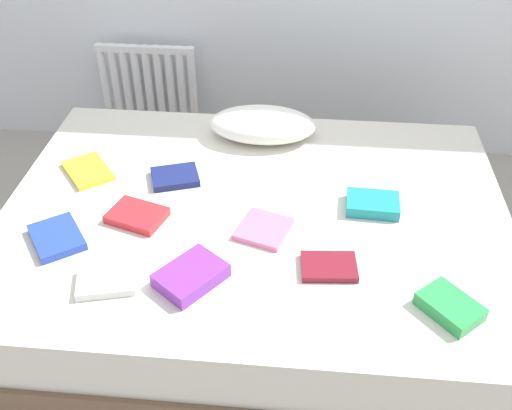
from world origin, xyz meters
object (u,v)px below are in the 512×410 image
textbook_maroon (329,267)px  textbook_yellow (88,171)px  bed (255,257)px  textbook_navy (175,177)px  textbook_pink (264,229)px  textbook_teal (373,204)px  textbook_green (450,307)px  textbook_blue (57,237)px  textbook_red (137,215)px  textbook_purple (191,276)px  textbook_white (106,281)px  pillow (263,124)px  radiator (149,88)px

textbook_maroon → textbook_yellow: size_ratio=0.83×
bed → textbook_maroon: textbook_maroon is taller
textbook_navy → textbook_pink: textbook_navy is taller
textbook_teal → textbook_green: bearing=-65.1°
textbook_navy → textbook_blue: 0.54m
textbook_blue → textbook_yellow: size_ratio=0.93×
textbook_navy → textbook_red: size_ratio=0.92×
textbook_blue → textbook_pink: bearing=63.4°
bed → textbook_red: bearing=-166.7°
textbook_maroon → textbook_purple: textbook_purple is taller
textbook_blue → textbook_yellow: textbook_blue is taller
textbook_red → textbook_white: textbook_red is taller
bed → textbook_green: textbook_green is taller
pillow → textbook_navy: bearing=-131.9°
pillow → textbook_blue: 1.04m
textbook_purple → textbook_green: 0.84m
textbook_purple → textbook_blue: (-0.52, 0.16, -0.01)m
textbook_maroon → textbook_yellow: 1.12m
textbook_white → textbook_yellow: size_ratio=0.83×
radiator → textbook_pink: size_ratio=3.01×
textbook_teal → textbook_yellow: size_ratio=0.88×
bed → textbook_navy: textbook_navy is taller
bed → textbook_green: size_ratio=10.67×
pillow → textbook_teal: 0.68m
textbook_pink → textbook_purple: size_ratio=0.84×
radiator → textbook_blue: 1.46m
textbook_teal → textbook_yellow: 1.18m
textbook_green → textbook_yellow: 1.53m
pillow → textbook_red: (-0.42, -0.64, -0.05)m
textbook_purple → textbook_white: bearing=136.2°
textbook_pink → textbook_teal: bearing=40.9°
bed → textbook_red: 0.52m
textbook_purple → textbook_red: bearing=78.4°
bed → textbook_navy: 0.47m
textbook_red → textbook_blue: textbook_red is taller
textbook_white → bed: bearing=30.9°
bed → textbook_pink: textbook_pink is taller
bed → radiator: size_ratio=3.62×
bed → textbook_maroon: 0.50m
pillow → textbook_yellow: pillow is taller
bed → pillow: pillow is taller
radiator → textbook_maroon: size_ratio=2.92×
bed → textbook_teal: textbook_teal is taller
pillow → textbook_purple: pillow is taller
pillow → textbook_white: (-0.44, -0.99, -0.05)m
textbook_maroon → textbook_pink: textbook_maroon is taller
bed → textbook_yellow: (-0.72, 0.18, 0.26)m
textbook_green → textbook_blue: 1.38m
textbook_navy → textbook_blue: (-0.35, -0.42, 0.00)m
textbook_pink → textbook_blue: size_ratio=0.87×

